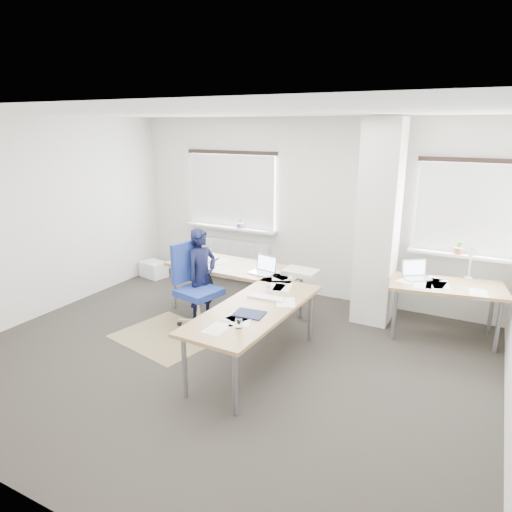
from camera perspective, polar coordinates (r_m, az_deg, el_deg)
The scene contains 8 objects.
ground at distance 5.62m, azimuth -4.23°, elevation -12.49°, with size 6.00×6.00×0.00m, color #2A2622.
room_shell at distance 5.31m, azimuth -0.34°, elevation 5.96°, with size 6.04×5.04×2.82m.
floor_mat at distance 6.20m, azimuth -10.94°, elevation -9.80°, with size 1.26×1.07×0.01m, color olive.
white_crate at distance 8.53m, azimuth -12.67°, elevation -1.62°, with size 0.46×0.32×0.28m, color white.
desk_main at distance 5.82m, azimuth -1.01°, elevation -3.88°, with size 2.40×2.67×0.96m.
desk_side at distance 6.31m, azimuth 22.65°, elevation -3.64°, with size 1.50×0.93×1.22m.
task_chair at distance 6.31m, azimuth -7.37°, elevation -5.98°, with size 0.64×0.63×1.16m.
person at distance 6.36m, azimuth -6.76°, elevation -2.48°, with size 0.49×0.32×1.33m, color black.
Camera 1 is at (2.65, -4.16, 2.69)m, focal length 32.00 mm.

